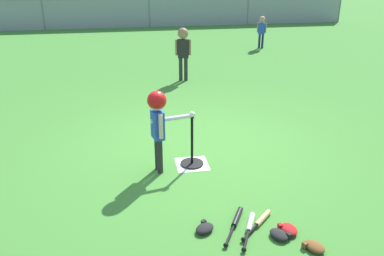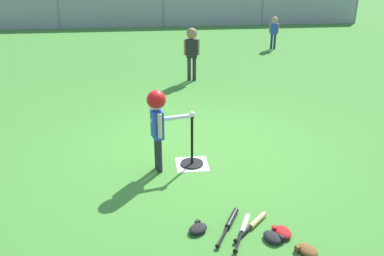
# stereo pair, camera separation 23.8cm
# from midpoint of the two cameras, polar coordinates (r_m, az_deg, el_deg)

# --- Properties ---
(ground_plane) EXTENTS (60.00, 60.00, 0.00)m
(ground_plane) POSITION_cam_midpoint_polar(r_m,az_deg,el_deg) (6.28, 0.07, -2.45)
(ground_plane) COLOR #3D7A2D
(home_plate) EXTENTS (0.44, 0.44, 0.01)m
(home_plate) POSITION_cam_midpoint_polar(r_m,az_deg,el_deg) (5.74, -1.19, -5.03)
(home_plate) COLOR white
(home_plate) RESTS_ON ground_plane
(batting_tee) EXTENTS (0.32, 0.32, 0.72)m
(batting_tee) POSITION_cam_midpoint_polar(r_m,az_deg,el_deg) (5.69, -1.20, -4.03)
(batting_tee) COLOR black
(batting_tee) RESTS_ON ground_plane
(baseball_on_tee) EXTENTS (0.07, 0.07, 0.07)m
(baseball_on_tee) POSITION_cam_midpoint_polar(r_m,az_deg,el_deg) (5.43, -1.26, 1.97)
(baseball_on_tee) COLOR white
(baseball_on_tee) RESTS_ON batting_tee
(batter_child) EXTENTS (0.63, 0.32, 1.13)m
(batter_child) POSITION_cam_midpoint_polar(r_m,az_deg,el_deg) (5.27, -6.03, 1.77)
(batter_child) COLOR #262626
(batter_child) RESTS_ON ground_plane
(fielder_deep_right) EXTENTS (0.35, 0.24, 1.20)m
(fielder_deep_right) POSITION_cam_midpoint_polar(r_m,az_deg,el_deg) (9.36, -1.98, 11.12)
(fielder_deep_right) COLOR #262626
(fielder_deep_right) RESTS_ON ground_plane
(fielder_deep_center) EXTENTS (0.26, 0.19, 0.97)m
(fielder_deep_center) POSITION_cam_midpoint_polar(r_m,az_deg,el_deg) (12.98, 9.12, 13.56)
(fielder_deep_center) COLOR #191E4C
(fielder_deep_center) RESTS_ON ground_plane
(spare_bat_silver) EXTENTS (0.31, 0.59, 0.06)m
(spare_bat_silver) POSITION_cam_midpoint_polar(r_m,az_deg,el_deg) (4.53, 6.47, -13.36)
(spare_bat_silver) COLOR silver
(spare_bat_silver) RESTS_ON ground_plane
(spare_bat_wood) EXTENTS (0.46, 0.47, 0.06)m
(spare_bat_wood) POSITION_cam_midpoint_polar(r_m,az_deg,el_deg) (4.61, 7.95, -12.67)
(spare_bat_wood) COLOR #DBB266
(spare_bat_wood) RESTS_ON ground_plane
(spare_bat_black) EXTENTS (0.37, 0.62, 0.06)m
(spare_bat_black) POSITION_cam_midpoint_polar(r_m,az_deg,el_deg) (4.59, 4.58, -12.70)
(spare_bat_black) COLOR black
(spare_bat_black) RESTS_ON ground_plane
(glove_by_plate) EXTENTS (0.19, 0.23, 0.07)m
(glove_by_plate) POSITION_cam_midpoint_polar(r_m,az_deg,el_deg) (4.54, 11.75, -13.60)
(glove_by_plate) COLOR #B21919
(glove_by_plate) RESTS_ON ground_plane
(glove_near_bats) EXTENTS (0.23, 0.26, 0.07)m
(glove_near_bats) POSITION_cam_midpoint_polar(r_m,az_deg,el_deg) (4.37, 15.07, -15.60)
(glove_near_bats) COLOR brown
(glove_near_bats) RESTS_ON ground_plane
(glove_tossed_aside) EXTENTS (0.23, 0.26, 0.07)m
(glove_tossed_aside) POSITION_cam_midpoint_polar(r_m,az_deg,el_deg) (4.44, 10.48, -14.37)
(glove_tossed_aside) COLOR black
(glove_tossed_aside) RESTS_ON ground_plane
(glove_outfield_drop) EXTENTS (0.27, 0.26, 0.07)m
(glove_outfield_drop) POSITION_cam_midpoint_polar(r_m,az_deg,el_deg) (4.46, 0.19, -13.74)
(glove_outfield_drop) COLOR black
(glove_outfield_drop) RESTS_ON ground_plane
(outfield_fence) EXTENTS (16.06, 0.06, 1.15)m
(outfield_fence) POSITION_cam_midpoint_polar(r_m,az_deg,el_deg) (16.80, -6.36, 15.80)
(outfield_fence) COLOR slate
(outfield_fence) RESTS_ON ground_plane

